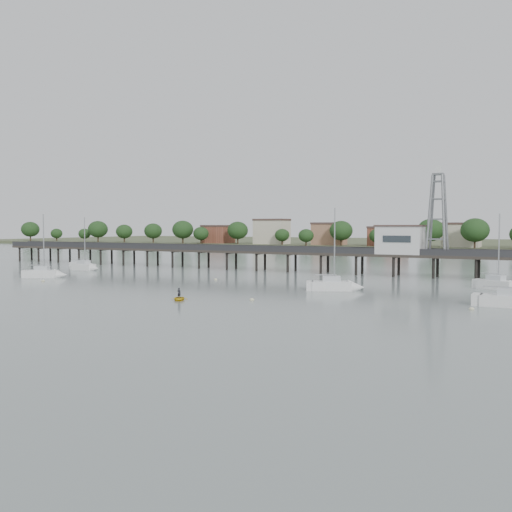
{
  "coord_description": "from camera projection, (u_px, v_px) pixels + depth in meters",
  "views": [
    {
      "loc": [
        50.31,
        -43.31,
        9.06
      ],
      "look_at": [
        4.98,
        42.0,
        4.0
      ],
      "focal_mm": 40.0,
      "sensor_mm": 36.0,
      "label": 1
    }
  ],
  "objects": [
    {
      "name": "ground_plane",
      "position": [
        36.0,
        309.0,
        62.24
      ],
      "size": [
        500.0,
        500.0,
        0.0
      ],
      "primitive_type": "plane",
      "color": "gray",
      "rests_on": "ground"
    },
    {
      "name": "pier",
      "position": [
        276.0,
        252.0,
        114.96
      ],
      "size": [
        150.0,
        5.0,
        5.5
      ],
      "color": "#2D2823",
      "rests_on": "ground"
    },
    {
      "name": "pier_building",
      "position": [
        400.0,
        239.0,
        103.09
      ],
      "size": [
        8.4,
        5.4,
        5.3
      ],
      "color": "silver",
      "rests_on": "ground"
    },
    {
      "name": "lattice_tower",
      "position": [
        438.0,
        215.0,
        99.81
      ],
      "size": [
        3.2,
        3.2,
        15.5
      ],
      "color": "slate",
      "rests_on": "ground"
    },
    {
      "name": "sailboat_e",
      "position": [
        502.0,
        285.0,
        81.06
      ],
      "size": [
        7.0,
        4.66,
        11.38
      ],
      "rotation": [
        0.0,
        0.0,
        -0.43
      ],
      "color": "white",
      "rests_on": "ground"
    },
    {
      "name": "sailboat_b",
      "position": [
        87.0,
        267.0,
        117.31
      ],
      "size": [
        6.94,
        2.53,
        11.38
      ],
      "rotation": [
        0.0,
        0.0,
        -0.08
      ],
      "color": "white",
      "rests_on": "ground"
    },
    {
      "name": "sailboat_a",
      "position": [
        48.0,
        274.0,
        100.73
      ],
      "size": [
        7.19,
        5.09,
        11.75
      ],
      "rotation": [
        0.0,
        0.0,
        0.48
      ],
      "color": "white",
      "rests_on": "ground"
    },
    {
      "name": "sailboat_c",
      "position": [
        339.0,
        286.0,
        80.26
      ],
      "size": [
        7.61,
        4.81,
        12.24
      ],
      "rotation": [
        0.0,
        0.0,
        0.39
      ],
      "color": "white",
      "rests_on": "ground"
    },
    {
      "name": "white_tender",
      "position": [
        77.0,
        264.0,
        129.23
      ],
      "size": [
        3.73,
        1.65,
        1.43
      ],
      "rotation": [
        0.0,
        0.0,
        0.03
      ],
      "color": "white",
      "rests_on": "ground"
    },
    {
      "name": "yellow_dinghy",
      "position": [
        179.0,
        300.0,
        69.72
      ],
      "size": [
        2.01,
        1.52,
        2.8
      ],
      "primitive_type": "imported",
      "rotation": [
        0.0,
        0.0,
        0.54
      ],
      "color": "gold",
      "rests_on": "ground"
    },
    {
      "name": "dinghy_occupant",
      "position": [
        179.0,
        300.0,
        69.72
      ],
      "size": [
        0.62,
        1.33,
        0.31
      ],
      "primitive_type": "imported",
      "rotation": [
        0.0,
        0.0,
        3.26
      ],
      "color": "black",
      "rests_on": "ground"
    },
    {
      "name": "mooring_buoys",
      "position": [
        179.0,
        285.0,
        86.92
      ],
      "size": [
        80.77,
        21.42,
        0.39
      ],
      "color": "beige",
      "rests_on": "ground"
    },
    {
      "name": "far_shore",
      "position": [
        440.0,
        243.0,
        273.3
      ],
      "size": [
        500.0,
        170.0,
        10.4
      ],
      "color": "#475133",
      "rests_on": "ground"
    }
  ]
}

